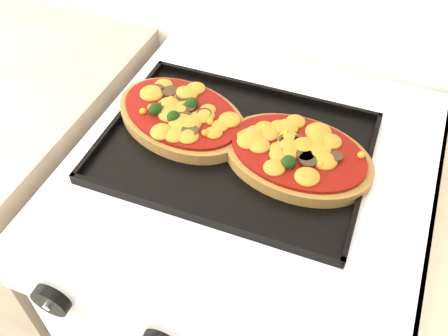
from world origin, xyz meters
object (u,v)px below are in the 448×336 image
at_px(pizza_left, 181,115).
at_px(pizza_right, 297,154).
at_px(stove, 246,289).
at_px(baking_tray, 235,147).

xyz_separation_m(pizza_left, pizza_right, (0.21, -0.02, -0.00)).
relative_size(stove, pizza_left, 3.63).
distance_m(stove, pizza_right, 0.49).
bearing_deg(baking_tray, pizza_left, 167.65).
distance_m(baking_tray, pizza_right, 0.11).
relative_size(stove, pizza_right, 3.65).
xyz_separation_m(stove, baking_tray, (-0.03, -0.00, 0.47)).
relative_size(baking_tray, pizza_right, 1.76).
bearing_deg(pizza_right, pizza_left, 175.98).
height_order(pizza_left, pizza_right, same).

